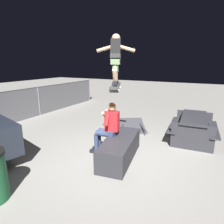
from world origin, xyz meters
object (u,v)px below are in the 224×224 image
Objects in this scene: ledge_box_main at (120,149)px; skater_airborne at (116,57)px; person_sitting_on_ledge at (108,125)px; kicker_ramp at (132,127)px; skateboard at (115,87)px; picnic_table_back at (193,124)px.

skater_airborne reaches higher than ledge_box_main.
person_sitting_on_ledge is 0.99× the size of kicker_ramp.
skateboard reaches higher than ledge_box_main.
skater_airborne is at bearing -74.88° from person_sitting_on_ledge.
person_sitting_on_ledge is at bearing -175.56° from kicker_ramp.
skater_airborne is (0.16, 0.21, 2.17)m from ledge_box_main.
person_sitting_on_ledge is 2.73m from picnic_table_back.
skater_airborne is at bearing 52.86° from ledge_box_main.
picnic_table_back is at bearing -42.86° from person_sitting_on_ledge.
ledge_box_main is 2.57m from picnic_table_back.
kicker_ramp is at bearing 9.72° from skater_airborne.
skateboard is 2.87m from picnic_table_back.
ledge_box_main is at bearing -127.14° from skater_airborne.
person_sitting_on_ledge reaches higher than picnic_table_back.
skater_airborne is 3.21m from picnic_table_back.
picnic_table_back reaches higher than ledge_box_main.
person_sitting_on_ledge is 1.68m from skater_airborne.
ledge_box_main is 2.25m from kicker_ramp.
skater_airborne is at bearing 22.53° from skateboard.
kicker_ramp is (2.02, 0.35, -2.38)m from skater_airborne.
picnic_table_back reaches higher than kicker_ramp.
kicker_ramp is (2.07, 0.37, -1.69)m from skateboard.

